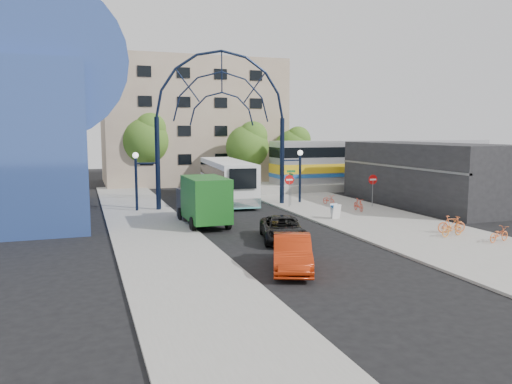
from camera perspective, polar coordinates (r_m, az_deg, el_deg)
name	(u,v)px	position (r m, az deg, el deg)	size (l,w,h in m)	color
ground	(295,246)	(26.27, 4.42, -6.15)	(120.00, 120.00, 0.00)	black
sidewalk_east	(383,222)	(33.50, 14.28, -3.39)	(8.00, 56.00, 0.12)	gray
plaza_west	(153,231)	(30.24, -11.67, -4.42)	(5.00, 50.00, 0.12)	gray
gateway_arch	(222,97)	(38.90, -3.91, 10.78)	(13.64, 0.44, 12.10)	black
stop_sign	(289,183)	(38.71, 3.83, 1.07)	(0.80, 0.07, 2.50)	slate
do_not_enter_sign	(373,183)	(39.84, 13.20, 1.04)	(0.76, 0.07, 2.48)	slate
street_name_sign	(291,180)	(39.41, 4.02, 1.37)	(0.70, 0.70, 2.80)	slate
sandwich_board	(335,209)	(33.83, 9.07, -1.99)	(0.55, 0.61, 0.99)	white
transit_hall	(4,120)	(38.75, -26.89, 7.32)	(16.50, 18.00, 14.50)	#324E9A
commercial_block_east	(426,174)	(42.68, 18.90, 1.94)	(6.00, 16.00, 5.00)	black
apartment_block	(191,122)	(59.68, -7.43, 7.90)	(20.00, 12.10, 14.00)	tan
train_platform	(384,184)	(54.89, 14.38, 0.93)	(32.00, 5.00, 0.80)	gray
train_car	(384,160)	(54.70, 14.46, 3.54)	(25.10, 3.05, 4.20)	#B7B7BC
tree_north_a	(249,144)	(52.03, -0.84, 5.47)	(4.48, 4.48, 7.00)	#382314
tree_north_b	(146,138)	(53.74, -12.45, 6.06)	(5.12, 5.12, 8.00)	#382314
tree_north_c	(294,146)	(56.06, 4.36, 5.22)	(4.16, 4.16, 6.50)	#382314
city_bus	(227,180)	(42.93, -3.36, 1.40)	(3.86, 12.77, 3.46)	white
green_truck	(203,201)	(31.84, -6.11, -1.00)	(2.46, 6.24, 3.14)	black
black_suv	(283,229)	(27.24, 3.06, -4.24)	(2.21, 4.78, 1.33)	black
red_sedan	(292,253)	(21.68, 4.15, -6.93)	(1.59, 4.56, 1.50)	#A7260A
bike_near_a	(329,200)	(40.20, 8.32, -0.88)	(0.54, 1.54, 0.81)	#E3412D
bike_near_b	(358,205)	(37.48, 11.63, -1.43)	(0.43, 1.53, 0.92)	red
bike_far_a	(452,229)	(29.96, 21.49, -3.93)	(0.56, 1.61, 0.85)	orange
bike_far_b	(452,224)	(30.94, 21.45, -3.45)	(0.47, 1.66, 1.00)	orange
bike_far_c	(499,234)	(29.45, 26.01, -4.35)	(0.55, 1.58, 0.83)	orange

